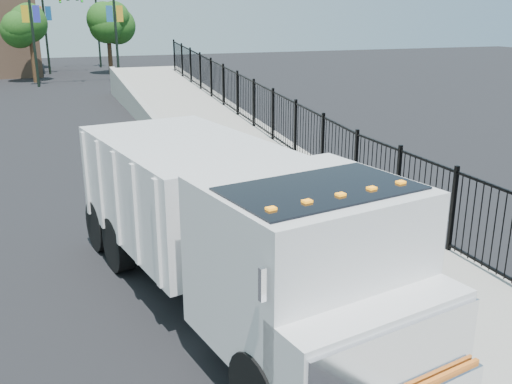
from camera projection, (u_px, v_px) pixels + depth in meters
name	position (u px, v px, depth m)	size (l,w,h in m)	color
ground	(296.00, 281.00, 11.01)	(120.00, 120.00, 0.00)	black
sidewalk	(446.00, 309.00, 9.85)	(3.55, 12.00, 0.12)	#9E998E
curb	(347.00, 329.00, 9.20)	(0.30, 12.00, 0.16)	#ADAAA3
ramp	(194.00, 125.00, 26.00)	(3.95, 24.00, 1.70)	#9E998E
iron_fence	(254.00, 119.00, 22.63)	(0.10, 28.00, 1.80)	black
truck	(231.00, 221.00, 9.53)	(4.19, 8.76, 2.88)	black
worker	(362.00, 251.00, 10.05)	(0.59, 0.39, 1.63)	maroon
debris	(463.00, 365.00, 8.11)	(0.38, 0.38, 0.09)	silver
light_pole_0	(36.00, 21.00, 38.02)	(3.77, 0.22, 8.00)	black
light_pole_1	(111.00, 20.00, 39.94)	(3.78, 0.22, 8.00)	black
light_pole_2	(48.00, 19.00, 46.00)	(3.78, 0.22, 8.00)	black
light_pole_3	(94.00, 18.00, 51.33)	(3.78, 0.22, 8.00)	black
tree_0	(30.00, 26.00, 40.41)	(2.75, 2.75, 5.38)	#382314
tree_1	(108.00, 24.00, 46.22)	(2.77, 2.77, 5.39)	#382314
tree_2	(30.00, 23.00, 50.68)	(2.45, 2.45, 5.22)	#382314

